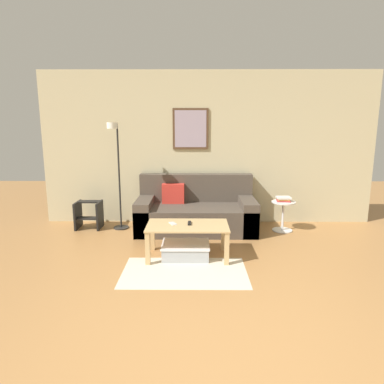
{
  "coord_description": "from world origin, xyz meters",
  "views": [
    {
      "loc": [
        -0.23,
        -2.03,
        1.7
      ],
      "look_at": [
        -0.26,
        2.18,
        0.85
      ],
      "focal_mm": 32.0,
      "sensor_mm": 36.0,
      "label": 1
    }
  ],
  "objects_px": {
    "floor_lamp": "(117,167)",
    "side_table": "(283,213)",
    "remote_control": "(189,223)",
    "step_stool": "(89,214)",
    "book_stack": "(283,199)",
    "coffee_table": "(188,230)",
    "couch": "(196,212)",
    "storage_bin": "(186,250)",
    "cell_phone": "(173,223)"
  },
  "relations": [
    {
      "from": "floor_lamp",
      "to": "side_table",
      "type": "relative_size",
      "value": 3.56
    },
    {
      "from": "remote_control",
      "to": "step_stool",
      "type": "relative_size",
      "value": 0.34
    },
    {
      "from": "book_stack",
      "to": "remote_control",
      "type": "xyz_separation_m",
      "value": [
        -1.47,
        -1.08,
        -0.08
      ]
    },
    {
      "from": "floor_lamp",
      "to": "book_stack",
      "type": "distance_m",
      "value": 2.67
    },
    {
      "from": "floor_lamp",
      "to": "side_table",
      "type": "xyz_separation_m",
      "value": [
        2.62,
        0.03,
        -0.75
      ]
    },
    {
      "from": "side_table",
      "to": "book_stack",
      "type": "relative_size",
      "value": 2.18
    },
    {
      "from": "side_table",
      "to": "remote_control",
      "type": "bearing_deg",
      "value": -144.06
    },
    {
      "from": "coffee_table",
      "to": "book_stack",
      "type": "distance_m",
      "value": 1.88
    },
    {
      "from": "couch",
      "to": "side_table",
      "type": "distance_m",
      "value": 1.4
    },
    {
      "from": "coffee_table",
      "to": "storage_bin",
      "type": "distance_m",
      "value": 0.27
    },
    {
      "from": "side_table",
      "to": "remote_control",
      "type": "distance_m",
      "value": 1.83
    },
    {
      "from": "coffee_table",
      "to": "step_stool",
      "type": "xyz_separation_m",
      "value": [
        -1.64,
        1.22,
        -0.12
      ]
    },
    {
      "from": "book_stack",
      "to": "cell_phone",
      "type": "distance_m",
      "value": 2.01
    },
    {
      "from": "side_table",
      "to": "cell_phone",
      "type": "bearing_deg",
      "value": -147.69
    },
    {
      "from": "coffee_table",
      "to": "side_table",
      "type": "xyz_separation_m",
      "value": [
        1.5,
        1.11,
        -0.07
      ]
    },
    {
      "from": "storage_bin",
      "to": "step_stool",
      "type": "height_order",
      "value": "step_stool"
    },
    {
      "from": "coffee_table",
      "to": "side_table",
      "type": "distance_m",
      "value": 1.87
    },
    {
      "from": "step_stool",
      "to": "side_table",
      "type": "bearing_deg",
      "value": -2.12
    },
    {
      "from": "book_stack",
      "to": "cell_phone",
      "type": "relative_size",
      "value": 1.58
    },
    {
      "from": "storage_bin",
      "to": "cell_phone",
      "type": "height_order",
      "value": "cell_phone"
    },
    {
      "from": "coffee_table",
      "to": "remote_control",
      "type": "bearing_deg",
      "value": 56.45
    },
    {
      "from": "coffee_table",
      "to": "floor_lamp",
      "type": "distance_m",
      "value": 1.69
    },
    {
      "from": "remote_control",
      "to": "step_stool",
      "type": "distance_m",
      "value": 2.06
    },
    {
      "from": "storage_bin",
      "to": "remote_control",
      "type": "distance_m",
      "value": 0.36
    },
    {
      "from": "couch",
      "to": "floor_lamp",
      "type": "distance_m",
      "value": 1.44
    },
    {
      "from": "floor_lamp",
      "to": "cell_phone",
      "type": "bearing_deg",
      "value": -48.16
    },
    {
      "from": "couch",
      "to": "step_stool",
      "type": "xyz_separation_m",
      "value": [
        -1.75,
        0.05,
        -0.05
      ]
    },
    {
      "from": "coffee_table",
      "to": "side_table",
      "type": "height_order",
      "value": "side_table"
    },
    {
      "from": "storage_bin",
      "to": "coffee_table",
      "type": "bearing_deg",
      "value": 20.14
    },
    {
      "from": "storage_bin",
      "to": "side_table",
      "type": "distance_m",
      "value": 1.9
    },
    {
      "from": "side_table",
      "to": "remote_control",
      "type": "relative_size",
      "value": 3.21
    },
    {
      "from": "cell_phone",
      "to": "step_stool",
      "type": "xyz_separation_m",
      "value": [
        -1.45,
        1.19,
        -0.2
      ]
    },
    {
      "from": "couch",
      "to": "side_table",
      "type": "bearing_deg",
      "value": -2.58
    },
    {
      "from": "couch",
      "to": "cell_phone",
      "type": "xyz_separation_m",
      "value": [
        -0.3,
        -1.13,
        0.15
      ]
    },
    {
      "from": "floor_lamp",
      "to": "side_table",
      "type": "distance_m",
      "value": 2.72
    },
    {
      "from": "floor_lamp",
      "to": "book_stack",
      "type": "relative_size",
      "value": 7.74
    },
    {
      "from": "side_table",
      "to": "step_stool",
      "type": "bearing_deg",
      "value": 177.88
    },
    {
      "from": "storage_bin",
      "to": "book_stack",
      "type": "height_order",
      "value": "book_stack"
    },
    {
      "from": "storage_bin",
      "to": "cell_phone",
      "type": "relative_size",
      "value": 4.34
    },
    {
      "from": "storage_bin",
      "to": "step_stool",
      "type": "distance_m",
      "value": 2.04
    },
    {
      "from": "storage_bin",
      "to": "side_table",
      "type": "height_order",
      "value": "side_table"
    },
    {
      "from": "couch",
      "to": "floor_lamp",
      "type": "bearing_deg",
      "value": -175.52
    },
    {
      "from": "side_table",
      "to": "cell_phone",
      "type": "height_order",
      "value": "side_table"
    },
    {
      "from": "floor_lamp",
      "to": "side_table",
      "type": "bearing_deg",
      "value": 0.73
    },
    {
      "from": "storage_bin",
      "to": "remote_control",
      "type": "relative_size",
      "value": 4.05
    },
    {
      "from": "cell_phone",
      "to": "step_stool",
      "type": "relative_size",
      "value": 0.32
    },
    {
      "from": "cell_phone",
      "to": "step_stool",
      "type": "bearing_deg",
      "value": 116.4
    },
    {
      "from": "couch",
      "to": "floor_lamp",
      "type": "height_order",
      "value": "floor_lamp"
    },
    {
      "from": "book_stack",
      "to": "remote_control",
      "type": "relative_size",
      "value": 1.47
    },
    {
      "from": "storage_bin",
      "to": "floor_lamp",
      "type": "bearing_deg",
      "value": 135.19
    }
  ]
}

